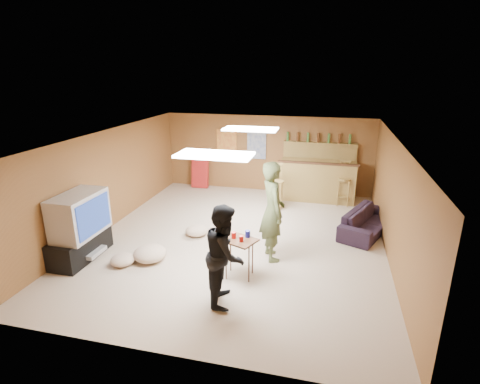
% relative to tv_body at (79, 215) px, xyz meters
% --- Properties ---
extents(ground, '(7.00, 7.00, 0.00)m').
position_rel_tv_body_xyz_m(ground, '(2.65, 1.50, -0.90)').
color(ground, tan).
rests_on(ground, ground).
extents(ceiling, '(6.00, 7.00, 0.02)m').
position_rel_tv_body_xyz_m(ceiling, '(2.65, 1.50, 1.30)').
color(ceiling, silver).
rests_on(ceiling, ground).
extents(wall_back, '(6.00, 0.02, 2.20)m').
position_rel_tv_body_xyz_m(wall_back, '(2.65, 5.00, 0.20)').
color(wall_back, brown).
rests_on(wall_back, ground).
extents(wall_front, '(6.00, 0.02, 2.20)m').
position_rel_tv_body_xyz_m(wall_front, '(2.65, -2.00, 0.20)').
color(wall_front, brown).
rests_on(wall_front, ground).
extents(wall_left, '(0.02, 7.00, 2.20)m').
position_rel_tv_body_xyz_m(wall_left, '(-0.35, 1.50, 0.20)').
color(wall_left, brown).
rests_on(wall_left, ground).
extents(wall_right, '(0.02, 7.00, 2.20)m').
position_rel_tv_body_xyz_m(wall_right, '(5.65, 1.50, 0.20)').
color(wall_right, brown).
rests_on(wall_right, ground).
extents(tv_stand, '(0.55, 1.30, 0.50)m').
position_rel_tv_body_xyz_m(tv_stand, '(-0.07, 0.00, -0.65)').
color(tv_stand, black).
rests_on(tv_stand, ground).
extents(dvd_box, '(0.35, 0.50, 0.08)m').
position_rel_tv_body_xyz_m(dvd_box, '(0.15, 0.00, -0.75)').
color(dvd_box, '#B2B2B7').
rests_on(dvd_box, tv_stand).
extents(tv_body, '(0.60, 1.10, 0.80)m').
position_rel_tv_body_xyz_m(tv_body, '(0.00, 0.00, 0.00)').
color(tv_body, '#B2B2B7').
rests_on(tv_body, tv_stand).
extents(tv_screen, '(0.02, 0.95, 0.65)m').
position_rel_tv_body_xyz_m(tv_screen, '(0.31, 0.00, 0.00)').
color(tv_screen, navy).
rests_on(tv_screen, tv_body).
extents(bar_counter, '(2.00, 0.60, 1.10)m').
position_rel_tv_body_xyz_m(bar_counter, '(4.15, 4.45, -0.35)').
color(bar_counter, olive).
rests_on(bar_counter, ground).
extents(bar_lip, '(2.10, 0.12, 0.05)m').
position_rel_tv_body_xyz_m(bar_lip, '(4.15, 4.20, 0.20)').
color(bar_lip, '#3F2314').
rests_on(bar_lip, bar_counter).
extents(bar_shelf, '(2.00, 0.18, 0.05)m').
position_rel_tv_body_xyz_m(bar_shelf, '(4.15, 4.90, 0.60)').
color(bar_shelf, olive).
rests_on(bar_shelf, bar_backing).
extents(bar_backing, '(2.00, 0.14, 0.60)m').
position_rel_tv_body_xyz_m(bar_backing, '(4.15, 4.92, 0.30)').
color(bar_backing, olive).
rests_on(bar_backing, bar_counter).
extents(poster_left, '(0.60, 0.03, 0.85)m').
position_rel_tv_body_xyz_m(poster_left, '(1.45, 4.96, 0.45)').
color(poster_left, '#BF3F26').
rests_on(poster_left, wall_back).
extents(poster_right, '(0.55, 0.03, 0.80)m').
position_rel_tv_body_xyz_m(poster_right, '(2.35, 4.96, 0.45)').
color(poster_right, '#334C99').
rests_on(poster_right, wall_back).
extents(folding_chair_stack, '(0.50, 0.26, 0.91)m').
position_rel_tv_body_xyz_m(folding_chair_stack, '(0.65, 4.80, -0.45)').
color(folding_chair_stack, red).
rests_on(folding_chair_stack, ground).
extents(ceiling_panel_front, '(1.20, 0.60, 0.04)m').
position_rel_tv_body_xyz_m(ceiling_panel_front, '(2.65, 0.00, 1.27)').
color(ceiling_panel_front, white).
rests_on(ceiling_panel_front, ceiling).
extents(ceiling_panel_back, '(1.20, 0.60, 0.04)m').
position_rel_tv_body_xyz_m(ceiling_panel_back, '(2.65, 2.70, 1.27)').
color(ceiling_panel_back, white).
rests_on(ceiling_panel_back, ceiling).
extents(person_olive, '(0.70, 0.82, 1.90)m').
position_rel_tv_body_xyz_m(person_olive, '(3.47, 0.88, 0.05)').
color(person_olive, '#505D35').
rests_on(person_olive, ground).
extents(person_black, '(0.73, 0.87, 1.59)m').
position_rel_tv_body_xyz_m(person_black, '(2.99, -0.67, -0.10)').
color(person_black, black).
rests_on(person_black, ground).
extents(sofa, '(1.36, 1.92, 0.52)m').
position_rel_tv_body_xyz_m(sofa, '(5.35, 2.52, -0.64)').
color(sofa, black).
rests_on(sofa, ground).
extents(tray_table, '(0.67, 0.61, 0.71)m').
position_rel_tv_body_xyz_m(tray_table, '(3.04, 0.07, -0.55)').
color(tray_table, '#3F2314').
rests_on(tray_table, ground).
extents(cup_red_near, '(0.09, 0.09, 0.11)m').
position_rel_tv_body_xyz_m(cup_red_near, '(2.93, 0.09, -0.14)').
color(cup_red_near, '#B2100B').
rests_on(cup_red_near, tray_table).
extents(cup_red_far, '(0.09, 0.09, 0.10)m').
position_rel_tv_body_xyz_m(cup_red_far, '(3.09, -0.00, -0.14)').
color(cup_red_far, '#B2100B').
rests_on(cup_red_far, tray_table).
extents(cup_blue, '(0.09, 0.09, 0.12)m').
position_rel_tv_body_xyz_m(cup_blue, '(3.15, 0.20, -0.13)').
color(cup_blue, navy).
rests_on(cup_blue, tray_table).
extents(bar_stool_left, '(0.44, 0.44, 1.27)m').
position_rel_tv_body_xyz_m(bar_stool_left, '(3.16, 3.54, -0.27)').
color(bar_stool_left, olive).
rests_on(bar_stool_left, ground).
extents(bar_stool_right, '(0.45, 0.45, 1.07)m').
position_rel_tv_body_xyz_m(bar_stool_right, '(4.84, 4.22, -0.37)').
color(bar_stool_right, olive).
rests_on(bar_stool_right, ground).
extents(cushion_near_tv, '(0.79, 0.79, 0.28)m').
position_rel_tv_body_xyz_m(cushion_near_tv, '(1.25, 0.22, -0.76)').
color(cushion_near_tv, tan).
rests_on(cushion_near_tv, ground).
extents(cushion_mid, '(0.64, 0.64, 0.22)m').
position_rel_tv_body_xyz_m(cushion_mid, '(1.73, 1.49, -0.79)').
color(cushion_mid, tan).
rests_on(cushion_mid, ground).
extents(cushion_far, '(0.57, 0.57, 0.20)m').
position_rel_tv_body_xyz_m(cushion_far, '(0.84, -0.06, -0.80)').
color(cushion_far, tan).
rests_on(cushion_far, ground).
extents(bottle_row, '(1.76, 0.08, 0.26)m').
position_rel_tv_body_xyz_m(bottle_row, '(4.09, 4.88, 0.75)').
color(bottle_row, '#3F7233').
rests_on(bottle_row, bar_shelf).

